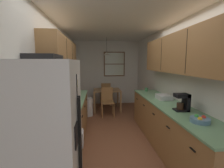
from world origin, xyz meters
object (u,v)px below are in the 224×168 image
(refrigerator, at_px, (44,145))
(dining_chair_near, at_px, (107,100))
(microwave_over_range, at_px, (45,66))
(dining_table, at_px, (107,93))
(mug_by_coffeemaker, at_px, (146,90))
(trash_bin, at_px, (88,107))
(dish_rack, at_px, (164,97))
(dining_chair_far, at_px, (106,93))
(coffee_maker, at_px, (183,102))
(fruit_bowl, at_px, (200,120))
(stove_range, at_px, (58,147))
(storage_canister, at_px, (62,104))

(refrigerator, distance_m, dining_chair_near, 3.51)
(microwave_over_range, bearing_deg, dining_table, 72.37)
(dining_chair_near, xyz_separation_m, mug_by_coffeemaker, (1.05, -0.69, 0.45))
(dining_chair_near, xyz_separation_m, trash_bin, (-0.62, 0.02, -0.21))
(dining_table, bearing_deg, dining_chair_near, -92.33)
(dish_rack, bearing_deg, microwave_over_range, -154.73)
(dining_chair_far, xyz_separation_m, coffee_maker, (1.09, -3.73, 0.55))
(refrigerator, bearing_deg, trash_bin, 85.74)
(fruit_bowl, bearing_deg, trash_bin, 118.86)
(microwave_over_range, distance_m, dining_chair_near, 3.11)
(stove_range, height_order, storage_canister, stove_range)
(coffee_maker, xyz_separation_m, mug_by_coffeemaker, (-0.05, 1.82, -0.10))
(dining_chair_near, xyz_separation_m, fruit_bowl, (1.06, -3.02, 0.44))
(dining_table, distance_m, dining_chair_far, 0.63)
(dining_chair_far, bearing_deg, refrigerator, -100.90)
(dining_table, xyz_separation_m, storage_canister, (-0.94, -2.89, 0.37))
(storage_canister, bearing_deg, dining_table, 71.90)
(refrigerator, height_order, microwave_over_range, microwave_over_range)
(coffee_maker, relative_size, mug_by_coffeemaker, 2.44)
(mug_by_coffeemaker, bearing_deg, microwave_over_range, -136.00)
(refrigerator, distance_m, dish_rack, 2.63)
(trash_bin, bearing_deg, microwave_over_range, -98.54)
(trash_bin, height_order, fruit_bowl, fruit_bowl)
(coffee_maker, bearing_deg, fruit_bowl, -95.10)
(microwave_over_range, relative_size, dining_chair_far, 0.62)
(dining_chair_near, distance_m, storage_canister, 2.50)
(dining_chair_far, xyz_separation_m, fruit_bowl, (1.04, -4.25, 0.44))
(microwave_over_range, bearing_deg, storage_canister, 75.69)
(dining_chair_near, height_order, coffee_maker, coffee_maker)
(dining_chair_far, distance_m, trash_bin, 1.38)
(refrigerator, relative_size, dining_chair_far, 1.92)
(dining_chair_far, xyz_separation_m, dish_rack, (1.12, -2.90, 0.45))
(stove_range, distance_m, dish_rack, 2.34)
(dining_chair_far, xyz_separation_m, mug_by_coffeemaker, (1.04, -1.92, 0.45))
(stove_range, bearing_deg, refrigerator, -86.51)
(storage_canister, bearing_deg, stove_range, -89.25)
(dining_table, relative_size, mug_by_coffeemaker, 7.98)
(trash_bin, distance_m, coffee_maker, 3.15)
(fruit_bowl, bearing_deg, storage_canister, 159.30)
(refrigerator, xyz_separation_m, dining_chair_near, (0.87, 3.38, -0.36))
(refrigerator, height_order, dining_table, refrigerator)
(dining_chair_far, xyz_separation_m, storage_canister, (-0.93, -3.50, 0.50))
(stove_range, xyz_separation_m, fruit_bowl, (1.97, -0.32, 0.47))
(refrigerator, height_order, trash_bin, refrigerator)
(dining_chair_far, distance_m, mug_by_coffeemaker, 2.22)
(mug_by_coffeemaker, relative_size, fruit_bowl, 0.47)
(dining_chair_far, relative_size, mug_by_coffeemaker, 7.59)
(mug_by_coffeemaker, bearing_deg, dining_chair_far, 118.44)
(dish_rack, bearing_deg, fruit_bowl, -93.28)
(refrigerator, distance_m, storage_canister, 1.11)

